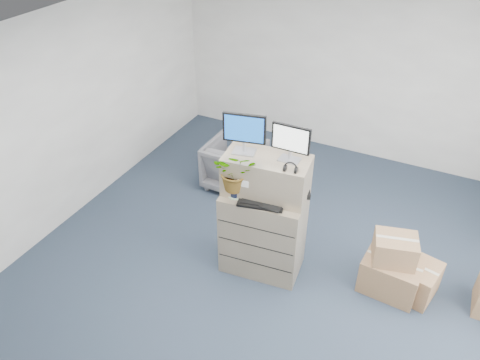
# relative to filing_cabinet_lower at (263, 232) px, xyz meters

# --- Properties ---
(ground) EXTENTS (7.00, 7.00, 0.00)m
(ground) POSITION_rel_filing_cabinet_lower_xyz_m (0.16, -0.28, -0.55)
(ground) COLOR #232F3F
(ground) RESTS_ON ground
(wall_back) EXTENTS (6.00, 0.02, 2.80)m
(wall_back) POSITION_rel_filing_cabinet_lower_xyz_m (0.16, 3.23, 0.85)
(wall_back) COLOR beige
(wall_back) RESTS_ON ground
(filing_cabinet_lower) EXTENTS (0.99, 0.67, 1.09)m
(filing_cabinet_lower) POSITION_rel_filing_cabinet_lower_xyz_m (0.00, 0.00, 0.00)
(filing_cabinet_lower) COLOR #85735C
(filing_cabinet_lower) RESTS_ON ground
(filing_cabinet_upper) EXTENTS (0.98, 0.56, 0.47)m
(filing_cabinet_upper) POSITION_rel_filing_cabinet_lower_xyz_m (-0.01, 0.05, 0.78)
(filing_cabinet_upper) COLOR #85735C
(filing_cabinet_upper) RESTS_ON filing_cabinet_lower
(monitor_left) EXTENTS (0.47, 0.23, 0.46)m
(monitor_left) POSITION_rel_filing_cabinet_lower_xyz_m (-0.27, 0.04, 1.27)
(monitor_left) COLOR #99999E
(monitor_left) RESTS_ON filing_cabinet_upper
(monitor_right) EXTENTS (0.42, 0.16, 0.42)m
(monitor_right) POSITION_rel_filing_cabinet_lower_xyz_m (0.23, 0.11, 1.25)
(monitor_right) COLOR #99999E
(monitor_right) RESTS_ON filing_cabinet_upper
(headphones) EXTENTS (0.14, 0.03, 0.14)m
(headphones) POSITION_rel_filing_cabinet_lower_xyz_m (0.31, -0.08, 1.05)
(headphones) COLOR black
(headphones) RESTS_ON filing_cabinet_upper
(keyboard) EXTENTS (0.54, 0.31, 0.03)m
(keyboard) POSITION_rel_filing_cabinet_lower_xyz_m (0.03, -0.17, 0.56)
(keyboard) COLOR black
(keyboard) RESTS_ON filing_cabinet_lower
(mouse) EXTENTS (0.11, 0.08, 0.03)m
(mouse) POSITION_rel_filing_cabinet_lower_xyz_m (0.35, -0.08, 0.56)
(mouse) COLOR silver
(mouse) RESTS_ON filing_cabinet_lower
(water_bottle) EXTENTS (0.08, 0.08, 0.26)m
(water_bottle) POSITION_rel_filing_cabinet_lower_xyz_m (0.09, 0.08, 0.68)
(water_bottle) COLOR gray
(water_bottle) RESTS_ON filing_cabinet_lower
(phone_dock) EXTENTS (0.06, 0.05, 0.13)m
(phone_dock) POSITION_rel_filing_cabinet_lower_xyz_m (-0.04, 0.04, 0.59)
(phone_dock) COLOR silver
(phone_dock) RESTS_ON filing_cabinet_lower
(external_drive) EXTENTS (0.27, 0.24, 0.07)m
(external_drive) POSITION_rel_filing_cabinet_lower_xyz_m (0.36, 0.17, 0.58)
(external_drive) COLOR black
(external_drive) RESTS_ON filing_cabinet_lower
(tissue_box) EXTENTS (0.25, 0.19, 0.08)m
(tissue_box) POSITION_rel_filing_cabinet_lower_xyz_m (0.32, 0.16, 0.65)
(tissue_box) COLOR #4492E7
(tissue_box) RESTS_ON external_drive
(potted_plant) EXTENTS (0.56, 0.60, 0.48)m
(potted_plant) POSITION_rel_filing_cabinet_lower_xyz_m (-0.28, -0.14, 0.82)
(potted_plant) COLOR #AACAA3
(potted_plant) RESTS_ON filing_cabinet_lower
(office_chair) EXTENTS (0.81, 0.76, 0.82)m
(office_chair) POSITION_rel_filing_cabinet_lower_xyz_m (-1.09, 1.41, -0.14)
(office_chair) COLOR #5A595E
(office_chair) RESTS_ON ground
(cardboard_boxes) EXTENTS (1.96, 0.71, 0.77)m
(cardboard_boxes) POSITION_rel_filing_cabinet_lower_xyz_m (1.97, 0.41, -0.27)
(cardboard_boxes) COLOR olive
(cardboard_boxes) RESTS_ON ground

